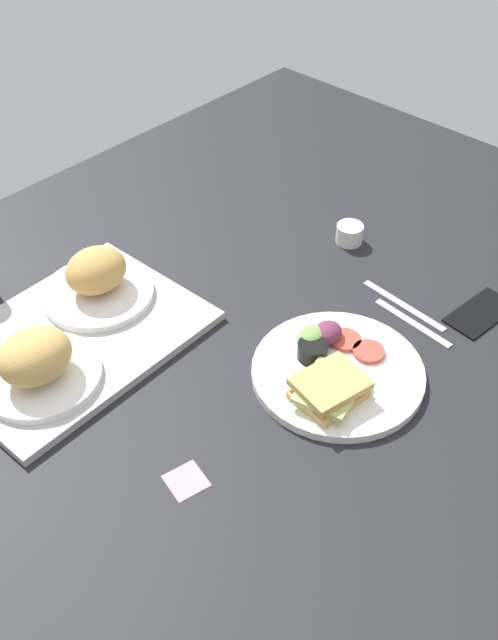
# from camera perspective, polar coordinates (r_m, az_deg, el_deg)

# --- Properties ---
(ground_plane) EXTENTS (1.90, 1.50, 0.03)m
(ground_plane) POSITION_cam_1_polar(r_m,az_deg,el_deg) (1.32, 0.36, -2.79)
(ground_plane) COLOR black
(serving_tray) EXTENTS (0.46, 0.34, 0.02)m
(serving_tray) POSITION_cam_1_polar(r_m,az_deg,el_deg) (1.36, -13.49, -1.36)
(serving_tray) COLOR #B2B2AD
(serving_tray) RESTS_ON ground_plane
(bread_plate_near) EXTENTS (0.20, 0.20, 0.10)m
(bread_plate_near) POSITION_cam_1_polar(r_m,az_deg,el_deg) (1.26, -16.09, -3.19)
(bread_plate_near) COLOR white
(bread_plate_near) RESTS_ON serving_tray
(bread_plate_far) EXTENTS (0.21, 0.21, 0.09)m
(bread_plate_far) POSITION_cam_1_polar(r_m,az_deg,el_deg) (1.41, -11.70, 3.11)
(bread_plate_far) COLOR white
(bread_plate_far) RESTS_ON serving_tray
(plate_with_salad) EXTENTS (0.30, 0.30, 0.05)m
(plate_with_salad) POSITION_cam_1_polar(r_m,az_deg,el_deg) (1.26, 6.58, -3.85)
(plate_with_salad) COLOR white
(plate_with_salad) RESTS_ON ground_plane
(espresso_cup) EXTENTS (0.06, 0.06, 0.04)m
(espresso_cup) POSITION_cam_1_polar(r_m,az_deg,el_deg) (1.56, 7.78, 6.63)
(espresso_cup) COLOR silver
(espresso_cup) RESTS_ON ground_plane
(fork) EXTENTS (0.03, 0.17, 0.01)m
(fork) POSITION_cam_1_polar(r_m,az_deg,el_deg) (1.39, 12.54, -0.18)
(fork) COLOR #B7B7BC
(fork) RESTS_ON ground_plane
(knife) EXTENTS (0.03, 0.19, 0.01)m
(knife) POSITION_cam_1_polar(r_m,az_deg,el_deg) (1.43, 11.88, 1.15)
(knife) COLOR #B7B7BC
(knife) RESTS_ON ground_plane
(cell_phone) EXTENTS (0.15, 0.09, 0.01)m
(cell_phone) POSITION_cam_1_polar(r_m,az_deg,el_deg) (1.44, 17.49, 0.58)
(cell_phone) COLOR black
(cell_phone) RESTS_ON ground_plane
(sticky_note) EXTENTS (0.07, 0.07, 0.00)m
(sticky_note) POSITION_cam_1_polar(r_m,az_deg,el_deg) (1.13, -4.88, -12.27)
(sticky_note) COLOR pink
(sticky_note) RESTS_ON ground_plane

